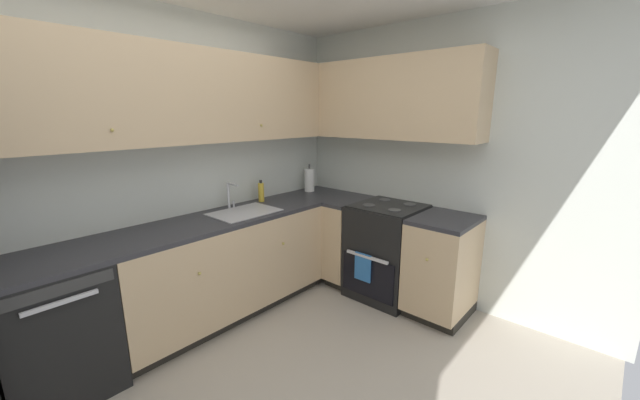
# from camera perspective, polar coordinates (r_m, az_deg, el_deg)

# --- Properties ---
(wall_back) EXTENTS (3.99, 0.05, 2.55)m
(wall_back) POSITION_cam_1_polar(r_m,az_deg,el_deg) (3.16, -25.35, 3.76)
(wall_back) COLOR silver
(wall_back) RESTS_ON ground_plane
(wall_right) EXTENTS (0.05, 3.11, 2.55)m
(wall_right) POSITION_cam_1_polar(r_m,az_deg,el_deg) (3.49, 18.52, 5.17)
(wall_right) COLOR silver
(wall_right) RESTS_ON ground_plane
(dishwasher) EXTENTS (0.60, 0.63, 0.86)m
(dishwasher) POSITION_cam_1_polar(r_m,az_deg,el_deg) (2.90, -36.38, -16.23)
(dishwasher) COLOR black
(dishwasher) RESTS_ON ground_plane
(lower_cabinets_back) EXTENTS (1.86, 0.62, 0.86)m
(lower_cabinets_back) POSITION_cam_1_polar(r_m,az_deg,el_deg) (3.30, -14.85, -10.29)
(lower_cabinets_back) COLOR tan
(lower_cabinets_back) RESTS_ON ground_plane
(countertop_back) EXTENTS (3.07, 0.60, 0.03)m
(countertop_back) POSITION_cam_1_polar(r_m,az_deg,el_deg) (3.15, -15.34, -2.92)
(countertop_back) COLOR #2D2D33
(countertop_back) RESTS_ON lower_cabinets_back
(lower_cabinets_right) EXTENTS (0.62, 1.36, 0.86)m
(lower_cabinets_right) POSITION_cam_1_polar(r_m,az_deg,el_deg) (3.47, 13.40, -8.98)
(lower_cabinets_right) COLOR tan
(lower_cabinets_right) RESTS_ON ground_plane
(countertop_right) EXTENTS (0.60, 1.36, 0.03)m
(countertop_right) POSITION_cam_1_polar(r_m,az_deg,el_deg) (3.33, 13.79, -1.93)
(countertop_right) COLOR #2D2D33
(countertop_right) RESTS_ON lower_cabinets_right
(oven_range) EXTENTS (0.68, 0.62, 1.04)m
(oven_range) POSITION_cam_1_polar(r_m,az_deg,el_deg) (3.57, 10.57, -7.82)
(oven_range) COLOR black
(oven_range) RESTS_ON ground_plane
(upper_cabinets_back) EXTENTS (2.75, 0.34, 0.72)m
(upper_cabinets_back) POSITION_cam_1_polar(r_m,az_deg,el_deg) (3.07, -20.60, 15.09)
(upper_cabinets_back) COLOR tan
(upper_cabinets_right) EXTENTS (0.32, 1.91, 0.72)m
(upper_cabinets_right) POSITION_cam_1_polar(r_m,az_deg,el_deg) (3.55, 9.58, 15.42)
(upper_cabinets_right) COLOR tan
(sink) EXTENTS (0.57, 0.40, 0.10)m
(sink) POSITION_cam_1_polar(r_m,az_deg,el_deg) (3.25, -11.82, -2.63)
(sink) COLOR #B7B7BC
(sink) RESTS_ON countertop_back
(faucet) EXTENTS (0.07, 0.16, 0.24)m
(faucet) POSITION_cam_1_polar(r_m,az_deg,el_deg) (3.37, -14.04, 1.07)
(faucet) COLOR silver
(faucet) RESTS_ON countertop_back
(soap_bottle) EXTENTS (0.06, 0.06, 0.21)m
(soap_bottle) POSITION_cam_1_polar(r_m,az_deg,el_deg) (3.59, -9.30, 1.26)
(soap_bottle) COLOR gold
(soap_bottle) RESTS_ON countertop_back
(paper_towel_roll) EXTENTS (0.11, 0.11, 0.31)m
(paper_towel_roll) POSITION_cam_1_polar(r_m,az_deg,el_deg) (4.02, -1.68, 3.21)
(paper_towel_roll) COLOR white
(paper_towel_roll) RESTS_ON countertop_back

